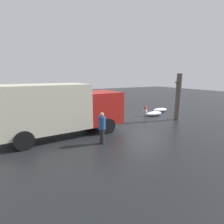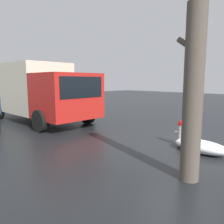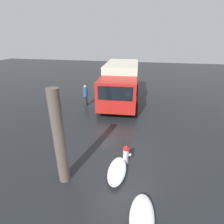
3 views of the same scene
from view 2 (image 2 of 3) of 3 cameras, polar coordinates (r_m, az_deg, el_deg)
The scene contains 5 objects.
ground_plane at distance 7.41m, azimuth 17.56°, elevation -8.30°, with size 60.00×60.00×0.00m, color black.
fire_hydrant at distance 7.31m, azimuth 17.71°, elevation -5.09°, with size 0.44×0.35×0.83m.
tree_trunk at distance 4.62m, azimuth 20.39°, elevation 4.22°, with size 0.59×0.39×3.52m.
delivery_truck at distance 11.81m, azimuth -18.80°, elevation 5.45°, with size 6.96×3.06×2.92m.
snow_pile_by_hydrant at distance 6.83m, azimuth 22.23°, elevation -8.34°, with size 1.58×0.69×0.36m.
Camera 2 is at (-3.41, 6.25, 2.05)m, focal length 35.00 mm.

